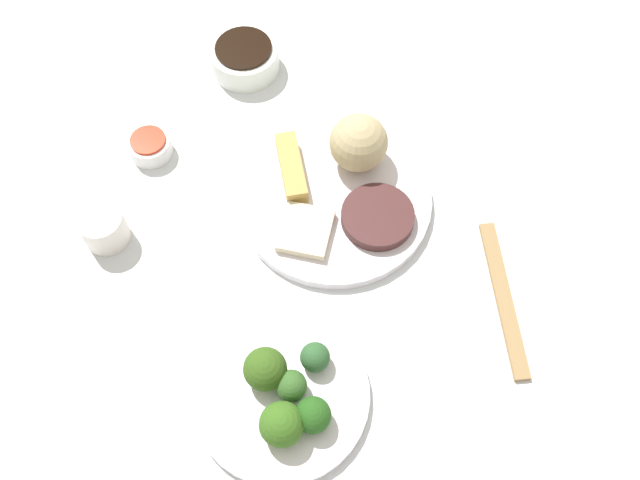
% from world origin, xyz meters
% --- Properties ---
extents(tabletop, '(2.20, 2.20, 0.02)m').
position_xyz_m(tabletop, '(0.00, 0.00, 0.01)').
color(tabletop, white).
rests_on(tabletop, ground).
extents(main_plate, '(0.27, 0.27, 0.02)m').
position_xyz_m(main_plate, '(0.00, 0.01, 0.03)').
color(main_plate, white).
rests_on(main_plate, tabletop).
extents(rice_scoop, '(0.08, 0.08, 0.08)m').
position_xyz_m(rice_scoop, '(-0.00, -0.06, 0.08)').
color(rice_scoop, tan).
rests_on(rice_scoop, main_plate).
extents(spring_roll, '(0.09, 0.10, 0.03)m').
position_xyz_m(spring_roll, '(0.07, -0.00, 0.05)').
color(spring_roll, tan).
rests_on(spring_roll, main_plate).
extents(crab_rangoon_wonton, '(0.08, 0.09, 0.01)m').
position_xyz_m(crab_rangoon_wonton, '(0.01, 0.08, 0.04)').
color(crab_rangoon_wonton, beige).
rests_on(crab_rangoon_wonton, main_plate).
extents(stir_fry_heap, '(0.10, 0.10, 0.02)m').
position_xyz_m(stir_fry_heap, '(-0.07, 0.01, 0.04)').
color(stir_fry_heap, '#472424').
rests_on(stir_fry_heap, main_plate).
extents(broccoli_plate, '(0.21, 0.21, 0.01)m').
position_xyz_m(broccoli_plate, '(-0.07, 0.28, 0.03)').
color(broccoli_plate, white).
rests_on(broccoli_plate, tabletop).
extents(broccoli_floret_0, '(0.05, 0.05, 0.05)m').
position_xyz_m(broccoli_floret_0, '(-0.04, 0.27, 0.06)').
color(broccoli_floret_0, '#385E1C').
rests_on(broccoli_floret_0, broccoli_plate).
extents(broccoli_floret_1, '(0.04, 0.04, 0.04)m').
position_xyz_m(broccoli_floret_1, '(-0.08, 0.27, 0.05)').
color(broccoli_floret_1, '#37642A').
rests_on(broccoli_floret_1, broccoli_plate).
extents(broccoli_floret_2, '(0.05, 0.05, 0.05)m').
position_xyz_m(broccoli_floret_2, '(-0.09, 0.32, 0.06)').
color(broccoli_floret_2, '#3A6A1E').
rests_on(broccoli_floret_2, broccoli_plate).
extents(broccoli_floret_3, '(0.04, 0.04, 0.04)m').
position_xyz_m(broccoli_floret_3, '(-0.09, 0.23, 0.05)').
color(broccoli_floret_3, '#316032').
rests_on(broccoli_floret_3, broccoli_plate).
extents(broccoli_floret_5, '(0.04, 0.04, 0.04)m').
position_xyz_m(broccoli_floret_5, '(-0.12, 0.29, 0.06)').
color(broccoli_floret_5, '#26591B').
rests_on(broccoli_floret_5, broccoli_plate).
extents(soy_sauce_bowl, '(0.11, 0.11, 0.04)m').
position_xyz_m(soy_sauce_bowl, '(0.24, -0.15, 0.04)').
color(soy_sauce_bowl, white).
rests_on(soy_sauce_bowl, tabletop).
extents(soy_sauce_bowl_liquid, '(0.09, 0.09, 0.00)m').
position_xyz_m(soy_sauce_bowl_liquid, '(0.24, -0.15, 0.06)').
color(soy_sauce_bowl_liquid, black).
rests_on(soy_sauce_bowl_liquid, soy_sauce_bowl).
extents(sauce_ramekin_sweet_and_sour, '(0.06, 0.06, 0.03)m').
position_xyz_m(sauce_ramekin_sweet_and_sour, '(0.27, 0.05, 0.03)').
color(sauce_ramekin_sweet_and_sour, white).
rests_on(sauce_ramekin_sweet_and_sour, tabletop).
extents(sauce_ramekin_sweet_and_sour_liquid, '(0.05, 0.05, 0.00)m').
position_xyz_m(sauce_ramekin_sweet_and_sour_liquid, '(0.27, 0.05, 0.05)').
color(sauce_ramekin_sweet_and_sour_liquid, red).
rests_on(sauce_ramekin_sweet_and_sour_liquid, sauce_ramekin_sweet_and_sour).
extents(teacup, '(0.06, 0.06, 0.05)m').
position_xyz_m(teacup, '(0.25, 0.20, 0.05)').
color(teacup, white).
rests_on(teacup, tabletop).
extents(chopsticks_pair, '(0.14, 0.19, 0.01)m').
position_xyz_m(chopsticks_pair, '(-0.26, 0.03, 0.02)').
color(chopsticks_pair, '#A58151').
rests_on(chopsticks_pair, tabletop).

